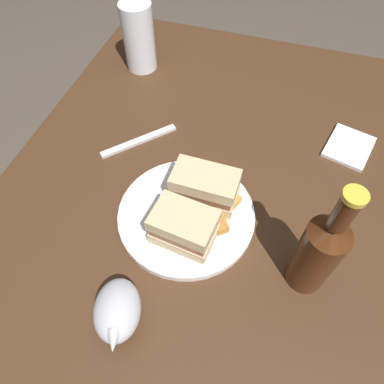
{
  "coord_description": "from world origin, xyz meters",
  "views": [
    {
      "loc": [
        -0.42,
        -0.12,
        1.31
      ],
      "look_at": [
        -0.04,
        0.0,
        0.75
      ],
      "focal_mm": 33.55,
      "sensor_mm": 36.0,
      "label": 1
    }
  ],
  "objects": [
    {
      "name": "pint_glass",
      "position": [
        0.34,
        0.26,
        0.79
      ],
      "size": [
        0.08,
        0.08,
        0.17
      ],
      "color": "white",
      "rests_on": "dining_table"
    },
    {
      "name": "potato_wedge_left_edge",
      "position": [
        -0.03,
        -0.05,
        0.74
      ],
      "size": [
        0.04,
        0.06,
        0.02
      ],
      "primitive_type": "cube",
      "rotation": [
        0.0,
        0.0,
        4.27
      ],
      "color": "gold",
      "rests_on": "plate"
    },
    {
      "name": "cider_bottle",
      "position": [
        -0.13,
        -0.23,
        0.81
      ],
      "size": [
        0.07,
        0.07,
        0.25
      ],
      "color": "#47230F",
      "rests_on": "dining_table"
    },
    {
      "name": "potato_wedge_right_edge",
      "position": [
        -0.04,
        -0.07,
        0.74
      ],
      "size": [
        0.06,
        0.04,
        0.02
      ],
      "primitive_type": "cube",
      "rotation": [
        0.0,
        0.0,
        5.88
      ],
      "color": "gold",
      "rests_on": "plate"
    },
    {
      "name": "sandwich_half_left",
      "position": [
        -0.13,
        -0.01,
        0.77
      ],
      "size": [
        0.09,
        0.12,
        0.07
      ],
      "color": "#CCB284",
      "rests_on": "plate"
    },
    {
      "name": "potato_wedge_back",
      "position": [
        -0.12,
        -0.04,
        0.74
      ],
      "size": [
        0.05,
        0.03,
        0.02
      ],
      "primitive_type": "cube",
      "rotation": [
        0.0,
        0.0,
        3.42
      ],
      "color": "#AD702D",
      "rests_on": "plate"
    },
    {
      "name": "plate",
      "position": [
        -0.08,
        0.0,
        0.72
      ],
      "size": [
        0.26,
        0.26,
        0.01
      ],
      "primitive_type": "cylinder",
      "color": "white",
      "rests_on": "dining_table"
    },
    {
      "name": "gravy_boat",
      "position": [
        -0.29,
        0.04,
        0.76
      ],
      "size": [
        0.12,
        0.1,
        0.07
      ],
      "color": "#B7B7BC",
      "rests_on": "dining_table"
    },
    {
      "name": "potato_wedge_middle",
      "position": [
        -0.08,
        -0.06,
        0.74
      ],
      "size": [
        0.06,
        0.05,
        0.02
      ],
      "primitive_type": "cube",
      "rotation": [
        0.0,
        0.0,
        0.67
      ],
      "color": "#AD702D",
      "rests_on": "plate"
    },
    {
      "name": "dining_table",
      "position": [
        0.0,
        0.0,
        0.36
      ],
      "size": [
        1.13,
        0.81,
        0.72
      ],
      "primitive_type": "cube",
      "color": "#422816",
      "rests_on": "ground"
    },
    {
      "name": "sandwich_half_right",
      "position": [
        -0.04,
        -0.02,
        0.77
      ],
      "size": [
        0.07,
        0.12,
        0.07
      ],
      "color": "#CCB284",
      "rests_on": "plate"
    },
    {
      "name": "napkin",
      "position": [
        0.2,
        -0.29,
        0.72
      ],
      "size": [
        0.13,
        0.11,
        0.01
      ],
      "primitive_type": "cube",
      "rotation": [
        0.0,
        0.0,
        -0.25
      ],
      "color": "white",
      "rests_on": "dining_table"
    },
    {
      "name": "potato_wedge_front",
      "position": [
        -0.12,
        -0.05,
        0.74
      ],
      "size": [
        0.04,
        0.02,
        0.02
      ],
      "primitive_type": "cube",
      "rotation": [
        0.0,
        0.0,
        6.06
      ],
      "color": "#AD702D",
      "rests_on": "plate"
    },
    {
      "name": "ground_plane",
      "position": [
        0.0,
        0.0,
        0.0
      ],
      "size": [
        6.0,
        6.0,
        0.0
      ],
      "primitive_type": "plane",
      "color": "#4C4238"
    },
    {
      "name": "fork",
      "position": [
        0.08,
        0.16,
        0.72
      ],
      "size": [
        0.14,
        0.13,
        0.01
      ],
      "primitive_type": "cube",
      "rotation": [
        0.0,
        0.0,
        5.53
      ],
      "color": "silver",
      "rests_on": "dining_table"
    }
  ]
}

